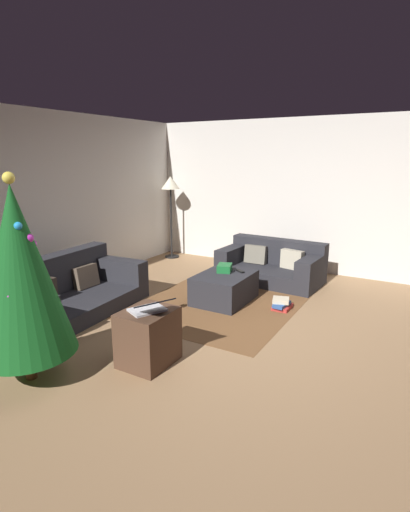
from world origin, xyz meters
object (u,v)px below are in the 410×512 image
at_px(side_table, 148,337).
at_px(tv_remote, 240,271).
at_px(couch_left, 69,291).
at_px(corner_lamp, 171,189).
at_px(laptop, 150,307).
at_px(couch_right, 272,265).
at_px(ottoman, 224,288).
at_px(book_stack, 282,304).
at_px(christmas_tree, 19,272).
at_px(gift_box, 225,268).

bearing_deg(side_table, tv_remote, 0.38).
relative_size(couch_left, side_table, 3.56).
distance_m(side_table, corner_lamp, 4.37).
relative_size(tv_remote, corner_lamp, 0.10).
bearing_deg(laptop, couch_right, -0.32).
bearing_deg(laptop, ottoman, 6.11).
height_order(couch_left, corner_lamp, corner_lamp).
height_order(ottoman, laptop, laptop).
height_order(tv_remote, book_stack, tv_remote).
distance_m(christmas_tree, side_table, 1.30).
bearing_deg(book_stack, couch_left, 121.10).
bearing_deg(side_table, laptop, -115.03).
relative_size(couch_right, christmas_tree, 0.88).
height_order(ottoman, christmas_tree, christmas_tree).
bearing_deg(book_stack, laptop, 163.89).
bearing_deg(gift_box, couch_left, 133.23).
height_order(laptop, corner_lamp, corner_lamp).
bearing_deg(couch_right, laptop, 92.68).
relative_size(side_table, corner_lamp, 0.34).
xyz_separation_m(gift_box, laptop, (-2.03, -0.26, 0.15)).
height_order(couch_right, gift_box, couch_right).
height_order(couch_left, laptop, laptop).
bearing_deg(book_stack, tv_remote, 81.78).
height_order(christmas_tree, laptop, christmas_tree).
xyz_separation_m(book_stack, corner_lamp, (1.60, 2.86, 1.29)).
distance_m(christmas_tree, corner_lamp, 4.62).
bearing_deg(side_table, gift_box, 5.99).
xyz_separation_m(couch_left, laptop, (-0.60, -1.79, 0.33)).
bearing_deg(side_table, couch_left, 71.65).
bearing_deg(couch_right, corner_lamp, -8.38).
bearing_deg(corner_lamp, christmas_tree, -161.50).
xyz_separation_m(couch_left, gift_box, (1.43, -1.52, 0.18)).
height_order(couch_right, ottoman, couch_right).
bearing_deg(gift_box, laptop, -172.58).
xyz_separation_m(couch_right, gift_box, (-1.14, 0.28, 0.19)).
bearing_deg(christmas_tree, side_table, -45.00).
xyz_separation_m(gift_box, corner_lamp, (1.60, 2.01, 0.91)).
xyz_separation_m(christmas_tree, laptop, (0.73, -0.81, -0.41)).
bearing_deg(corner_lamp, tv_remote, -124.38).
bearing_deg(couch_left, laptop, 67.96).
distance_m(gift_box, christmas_tree, 2.87).
distance_m(ottoman, book_stack, 0.81).
relative_size(laptop, corner_lamp, 0.30).
relative_size(couch_left, christmas_tree, 1.04).
height_order(couch_right, corner_lamp, corner_lamp).
xyz_separation_m(christmas_tree, book_stack, (2.76, -1.40, -0.94)).
bearing_deg(gift_box, side_table, -174.01).
height_order(couch_right, christmas_tree, christmas_tree).
bearing_deg(gift_box, corner_lamp, 51.38).
relative_size(ottoman, laptop, 1.82).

